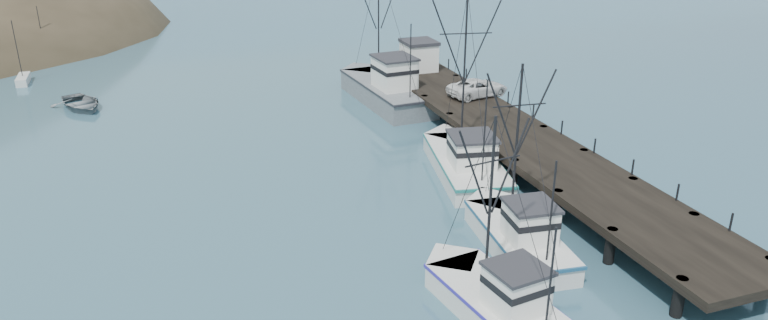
% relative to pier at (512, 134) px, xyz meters
% --- Properties ---
extents(ground, '(400.00, 400.00, 0.00)m').
position_rel_pier_xyz_m(ground, '(-14.00, -16.00, -1.69)').
color(ground, '#2E5366').
rests_on(ground, ground).
extents(pier, '(6.00, 44.00, 2.00)m').
position_rel_pier_xyz_m(pier, '(0.00, 0.00, 0.00)').
color(pier, black).
rests_on(pier, ground).
extents(trawler_near, '(4.20, 10.11, 10.36)m').
position_rel_pier_xyz_m(trawler_near, '(-6.33, -11.98, -0.87)').
color(trawler_near, silver).
rests_on(trawler_near, ground).
extents(trawler_mid, '(4.34, 9.67, 9.75)m').
position_rel_pier_xyz_m(trawler_mid, '(-10.43, -17.24, -0.87)').
color(trawler_mid, silver).
rests_on(trawler_mid, ground).
extents(trawler_far, '(5.94, 12.29, 12.36)m').
position_rel_pier_xyz_m(trawler_far, '(-4.43, -1.54, -0.87)').
color(trawler_far, silver).
rests_on(trawler_far, ground).
extents(work_vessel, '(5.23, 14.67, 12.38)m').
position_rel_pier_xyz_m(work_vessel, '(-4.10, 15.57, -0.46)').
color(work_vessel, slate).
rests_on(work_vessel, ground).
extents(pier_shed, '(3.00, 3.20, 2.80)m').
position_rel_pier_xyz_m(pier_shed, '(0.14, 18.00, 1.73)').
color(pier_shed, silver).
rests_on(pier_shed, pier).
extents(pickup_truck, '(5.55, 3.27, 1.45)m').
position_rel_pier_xyz_m(pickup_truck, '(1.50, 8.42, 1.03)').
color(pickup_truck, silver).
rests_on(pickup_truck, pier).
extents(motorboat, '(5.95, 6.93, 1.21)m').
position_rel_pier_xyz_m(motorboat, '(-29.96, 22.66, -1.69)').
color(motorboat, slate).
rests_on(motorboat, ground).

